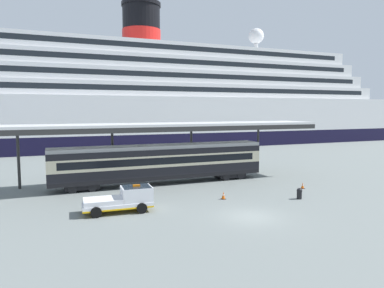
{
  "coord_description": "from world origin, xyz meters",
  "views": [
    {
      "loc": [
        -13.26,
        -21.61,
        7.79
      ],
      "look_at": [
        -0.81,
        9.46,
        4.5
      ],
      "focal_mm": 32.91,
      "sensor_mm": 36.0,
      "label": 1
    }
  ],
  "objects_px": {
    "traffic_cone_near": "(223,195)",
    "quay_bollard": "(299,193)",
    "service_truck": "(124,199)",
    "traffic_cone_mid": "(303,186)",
    "train_carriage": "(161,162)",
    "cruise_ship": "(99,99)"
  },
  "relations": [
    {
      "from": "traffic_cone_near",
      "to": "traffic_cone_mid",
      "type": "xyz_separation_m",
      "value": [
        9.15,
        0.77,
        -0.03
      ]
    },
    {
      "from": "service_truck",
      "to": "traffic_cone_mid",
      "type": "height_order",
      "value": "service_truck"
    },
    {
      "from": "traffic_cone_near",
      "to": "traffic_cone_mid",
      "type": "relative_size",
      "value": 1.11
    },
    {
      "from": "train_carriage",
      "to": "service_truck",
      "type": "height_order",
      "value": "train_carriage"
    },
    {
      "from": "quay_bollard",
      "to": "service_truck",
      "type": "bearing_deg",
      "value": 172.62
    },
    {
      "from": "cruise_ship",
      "to": "traffic_cone_near",
      "type": "distance_m",
      "value": 52.22
    },
    {
      "from": "cruise_ship",
      "to": "train_carriage",
      "type": "relative_size",
      "value": 6.26
    },
    {
      "from": "cruise_ship",
      "to": "train_carriage",
      "type": "bearing_deg",
      "value": -88.8
    },
    {
      "from": "service_truck",
      "to": "traffic_cone_near",
      "type": "bearing_deg",
      "value": 2.98
    },
    {
      "from": "traffic_cone_near",
      "to": "quay_bollard",
      "type": "bearing_deg",
      "value": -21.03
    },
    {
      "from": "quay_bollard",
      "to": "traffic_cone_mid",
      "type": "bearing_deg",
      "value": 47.09
    },
    {
      "from": "traffic_cone_near",
      "to": "quay_bollard",
      "type": "relative_size",
      "value": 0.69
    },
    {
      "from": "cruise_ship",
      "to": "service_truck",
      "type": "distance_m",
      "value": 52.6
    },
    {
      "from": "traffic_cone_mid",
      "to": "quay_bollard",
      "type": "distance_m",
      "value": 4.32
    },
    {
      "from": "train_carriage",
      "to": "traffic_cone_mid",
      "type": "height_order",
      "value": "train_carriage"
    },
    {
      "from": "traffic_cone_mid",
      "to": "train_carriage",
      "type": "bearing_deg",
      "value": 148.72
    },
    {
      "from": "traffic_cone_mid",
      "to": "quay_bollard",
      "type": "height_order",
      "value": "quay_bollard"
    },
    {
      "from": "traffic_cone_near",
      "to": "quay_bollard",
      "type": "height_order",
      "value": "quay_bollard"
    },
    {
      "from": "cruise_ship",
      "to": "traffic_cone_mid",
      "type": "xyz_separation_m",
      "value": [
        13.21,
        -50.4,
        -9.64
      ]
    },
    {
      "from": "service_truck",
      "to": "traffic_cone_mid",
      "type": "relative_size",
      "value": 8.81
    },
    {
      "from": "cruise_ship",
      "to": "traffic_cone_near",
      "type": "bearing_deg",
      "value": -85.46
    },
    {
      "from": "cruise_ship",
      "to": "service_truck",
      "type": "relative_size",
      "value": 26.41
    }
  ]
}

